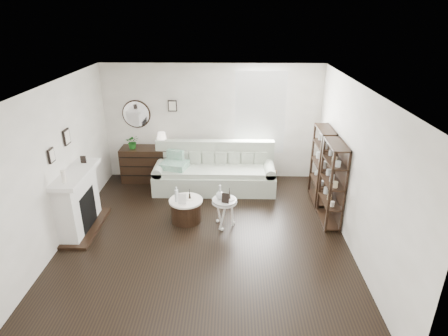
{
  "coord_description": "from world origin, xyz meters",
  "views": [
    {
      "loc": [
        0.46,
        -5.64,
        3.8
      ],
      "look_at": [
        0.32,
        0.8,
        1.04
      ],
      "focal_mm": 30.0,
      "sensor_mm": 36.0,
      "label": 1
    }
  ],
  "objects_px": {
    "sofa": "(215,174)",
    "drum_table": "(186,210)",
    "pedestal_table": "(224,202)",
    "dresser": "(148,164)"
  },
  "relations": [
    {
      "from": "drum_table",
      "to": "pedestal_table",
      "type": "bearing_deg",
      "value": -14.24
    },
    {
      "from": "sofa",
      "to": "drum_table",
      "type": "height_order",
      "value": "sofa"
    },
    {
      "from": "dresser",
      "to": "drum_table",
      "type": "distance_m",
      "value": 2.15
    },
    {
      "from": "sofa",
      "to": "dresser",
      "type": "bearing_deg",
      "value": 166.28
    },
    {
      "from": "drum_table",
      "to": "pedestal_table",
      "type": "relative_size",
      "value": 1.14
    },
    {
      "from": "sofa",
      "to": "pedestal_table",
      "type": "bearing_deg",
      "value": -81.06
    },
    {
      "from": "sofa",
      "to": "drum_table",
      "type": "distance_m",
      "value": 1.53
    },
    {
      "from": "dresser",
      "to": "pedestal_table",
      "type": "xyz_separation_m",
      "value": [
        1.84,
        -2.02,
        0.1
      ]
    },
    {
      "from": "sofa",
      "to": "dresser",
      "type": "distance_m",
      "value": 1.63
    },
    {
      "from": "pedestal_table",
      "to": "drum_table",
      "type": "bearing_deg",
      "value": 165.76
    }
  ]
}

